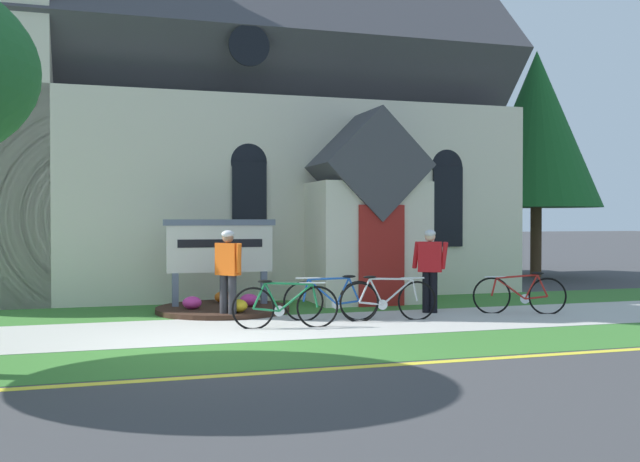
% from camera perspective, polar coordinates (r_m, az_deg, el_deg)
% --- Properties ---
extents(ground, '(140.00, 140.00, 0.00)m').
position_cam_1_polar(ground, '(14.30, -10.94, -6.34)').
color(ground, '#3D3D3F').
extents(sidewalk_slab, '(32.00, 2.72, 0.01)m').
position_cam_1_polar(sidewalk_slab, '(12.31, -2.10, -7.49)').
color(sidewalk_slab, '#B7B5AD').
rests_on(sidewalk_slab, ground).
extents(grass_verge, '(32.00, 1.94, 0.01)m').
position_cam_1_polar(grass_verge, '(10.11, 1.35, -9.37)').
color(grass_verge, '#38722D').
rests_on(grass_verge, ground).
extents(church_lawn, '(24.00, 2.40, 0.01)m').
position_cam_1_polar(church_lawn, '(14.78, -4.66, -6.07)').
color(church_lawn, '#38722D').
rests_on(church_lawn, ground).
extents(curb_paint_stripe, '(28.00, 0.16, 0.01)m').
position_cam_1_polar(curb_paint_stripe, '(9.07, 3.62, -10.59)').
color(curb_paint_stripe, yellow).
rests_on(curb_paint_stripe, ground).
extents(church_building, '(14.13, 10.23, 11.94)m').
position_cam_1_polar(church_building, '(19.80, -9.05, 8.10)').
color(church_building, beige).
rests_on(church_building, ground).
extents(church_sign, '(2.22, 0.16, 1.80)m').
position_cam_1_polar(church_sign, '(14.51, -7.86, -1.42)').
color(church_sign, slate).
rests_on(church_sign, ground).
extents(flower_bed, '(2.59, 2.59, 0.34)m').
position_cam_1_polar(flower_bed, '(14.28, -7.61, -6.03)').
color(flower_bed, '#382319').
rests_on(flower_bed, ground).
extents(bicycle_orange, '(1.64, 0.70, 0.82)m').
position_cam_1_polar(bicycle_orange, '(14.35, 15.45, -4.84)').
color(bicycle_orange, black).
rests_on(bicycle_orange, ground).
extents(bicycle_yellow, '(1.69, 0.37, 0.83)m').
position_cam_1_polar(bicycle_yellow, '(12.97, 0.93, -5.41)').
color(bicycle_yellow, black).
rests_on(bicycle_yellow, ground).
extents(bicycle_green, '(1.78, 0.21, 0.83)m').
position_cam_1_polar(bicycle_green, '(12.97, 5.36, -5.41)').
color(bicycle_green, black).
rests_on(bicycle_green, ground).
extents(bicycle_black, '(1.78, 0.25, 0.83)m').
position_cam_1_polar(bicycle_black, '(12.07, -2.77, -5.90)').
color(bicycle_black, black).
rests_on(bicycle_black, ground).
extents(cyclist_in_red_jersey, '(0.45, 0.60, 1.61)m').
position_cam_1_polar(cyclist_in_red_jersey, '(13.19, -7.25, -2.88)').
color(cyclist_in_red_jersey, '#2D2D33').
rests_on(cyclist_in_red_jersey, ground).
extents(cyclist_in_orange_jersey, '(0.52, 0.57, 1.60)m').
position_cam_1_polar(cyclist_in_orange_jersey, '(14.07, 8.64, -2.65)').
color(cyclist_in_orange_jersey, black).
rests_on(cyclist_in_orange_jersey, ground).
extents(roadside_conifer, '(3.95, 3.95, 6.99)m').
position_cam_1_polar(roadside_conifer, '(23.56, 16.67, 7.66)').
color(roadside_conifer, '#4C3823').
rests_on(roadside_conifer, ground).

